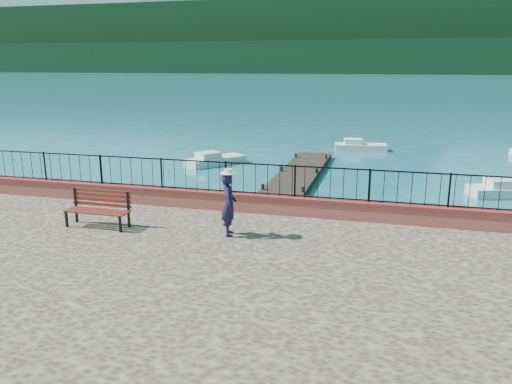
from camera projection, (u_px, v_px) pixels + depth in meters
The scene contains 11 objects.
ground at pixel (277, 306), 12.11m from camera, with size 2000.00×2000.00×0.00m, color #19596B.
parapet at pixel (304, 206), 15.20m from camera, with size 28.00×0.46×0.58m, color #A7583C.
railing at pixel (305, 182), 15.01m from camera, with size 27.00×0.05×0.95m, color black.
dock at pixel (291, 184), 23.80m from camera, with size 2.00×16.00×0.30m, color #2D231C.
far_forest at pixel (389, 57), 290.49m from camera, with size 900.00×60.00×18.00m, color black.
foothills at pixel (391, 39), 343.36m from camera, with size 900.00×120.00×44.00m, color black.
park_bench at pixel (98, 216), 14.17m from camera, with size 1.88×0.63×1.04m.
person at pixel (229, 205), 13.34m from camera, with size 0.62×0.41×1.71m, color #161134.
hat at pixel (228, 171), 13.11m from camera, with size 0.44×0.44×0.12m, color white.
boat_3 at pixel (216, 158), 29.03m from camera, with size 3.56×1.30×0.80m, color silver.
boat_4 at pixel (361, 144), 33.72m from camera, with size 3.41×1.30×0.80m, color silver.
Camera 1 is at (2.34, -10.79, 5.72)m, focal length 35.00 mm.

